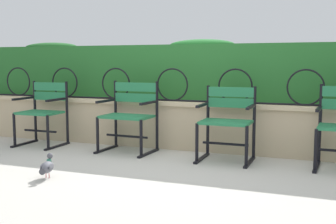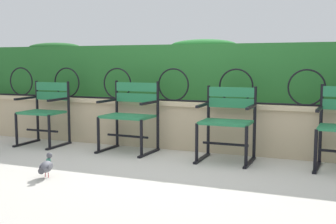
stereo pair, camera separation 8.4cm
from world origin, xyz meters
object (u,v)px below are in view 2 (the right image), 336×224
at_px(park_chair_leftmost, 45,111).
at_px(park_chair_centre_right, 228,120).
at_px(park_chair_centre_left, 130,114).
at_px(pigeon_near_chairs, 46,166).

distance_m(park_chair_leftmost, park_chair_centre_right, 2.49).
bearing_deg(park_chair_centre_right, park_chair_centre_left, 177.56).
bearing_deg(park_chair_centre_right, pigeon_near_chairs, -135.97).
bearing_deg(park_chair_leftmost, park_chair_centre_right, -0.06).
distance_m(park_chair_centre_left, pigeon_near_chairs, 1.48).
relative_size(park_chair_leftmost, pigeon_near_chairs, 2.97).
xyz_separation_m(park_chair_centre_left, park_chair_centre_right, (1.24, -0.05, -0.01)).
xyz_separation_m(park_chair_leftmost, park_chair_centre_right, (2.49, -0.00, -0.00)).
bearing_deg(park_chair_centre_right, park_chair_leftmost, 179.94).
relative_size(park_chair_centre_left, pigeon_near_chairs, 3.05).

